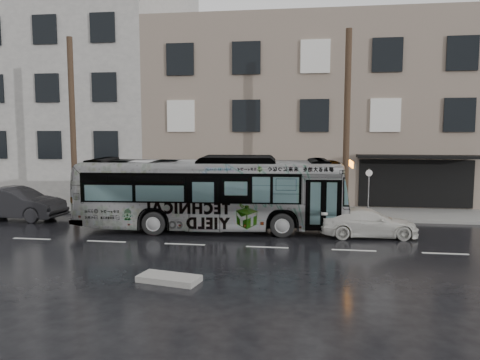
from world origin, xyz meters
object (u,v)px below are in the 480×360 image
Objects in this scene: utility_pole_rear at (73,125)px; white_sedan at (368,223)px; utility_pole_front at (347,125)px; dark_sedan at (16,203)px; sign_post at (368,193)px; bus at (211,193)px.

white_sedan is (14.67, -3.41, -4.06)m from utility_pole_rear.
utility_pole_front is at bearing 5.87° from white_sedan.
utility_pole_rear is 4.83m from dark_sedan.
sign_post is at bearing 0.00° from utility_pole_front.
white_sedan is (6.69, -0.34, -1.05)m from bus.
bus is at bearing -156.69° from sign_post.
utility_pole_front is 5.34m from white_sedan.
dark_sedan is (-2.10, -2.02, -3.86)m from utility_pole_rear.
dark_sedan reaches higher than white_sedan.
utility_pole_rear is (-14.00, 0.00, 0.00)m from utility_pole_front.
bus is 10.17m from dark_sedan.
utility_pole_front is 3.48m from sign_post.
bus reaches higher than dark_sedan.
bus is at bearing 81.78° from white_sedan.
sign_post is at bearing 0.00° from utility_pole_rear.
dark_sedan is (-10.08, 1.05, -0.84)m from bus.
sign_post reaches higher than dark_sedan.
sign_post is at bearing -70.90° from bus.
utility_pole_rear is at bearing 180.00° from sign_post.
utility_pole_rear is 15.60m from white_sedan.
utility_pole_front reaches higher than white_sedan.
utility_pole_rear is at bearing 180.00° from utility_pole_front.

